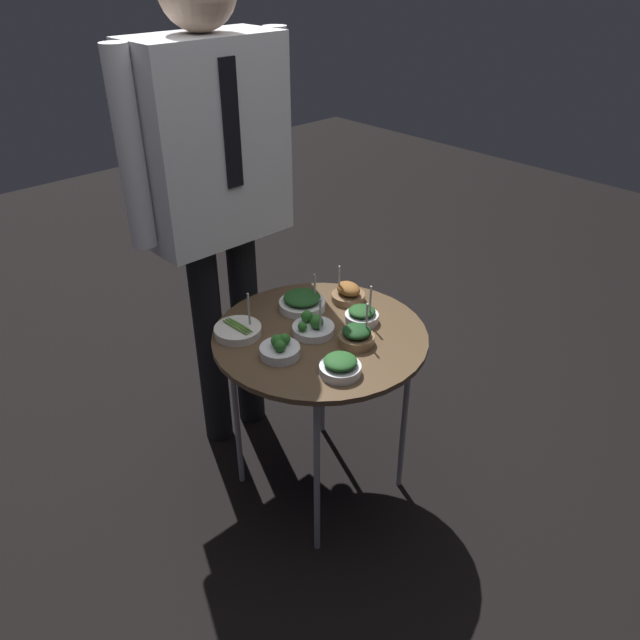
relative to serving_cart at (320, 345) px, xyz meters
The scene contains 11 objects.
ground_plane 0.61m from the serving_cart, ahead, with size 8.00×8.00×0.00m, color black.
serving_cart is the anchor object (origin of this frame).
bowl_spinach_near_rim 0.18m from the serving_cart, 67.93° to the left, with size 0.16×0.16×0.13m.
bowl_spinach_front_center 0.17m from the serving_cart, 15.89° to the right, with size 0.11×0.11×0.14m.
bowl_spinach_mid_right 0.15m from the serving_cart, 70.56° to the right, with size 0.11×0.11×0.14m.
bowl_broccoli_back_right 0.19m from the serving_cart, behind, with size 0.12×0.12×0.07m.
bowl_asparagus_back_left 0.27m from the serving_cart, 138.44° to the left, with size 0.15×0.15×0.14m.
bowl_broccoli_far_rim 0.07m from the serving_cart, 128.83° to the left, with size 0.14×0.14×0.14m.
bowl_spinach_mid_left 0.23m from the serving_cart, 117.92° to the right, with size 0.12×0.12×0.06m.
bowl_roast_front_left 0.25m from the serving_cart, 22.44° to the left, with size 0.12×0.12×0.13m.
waiter_figure 0.68m from the serving_cart, 94.01° to the left, with size 0.64×0.24×1.73m.
Camera 1 is at (-1.14, -1.22, 1.73)m, focal length 35.00 mm.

